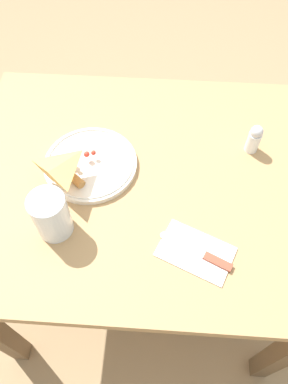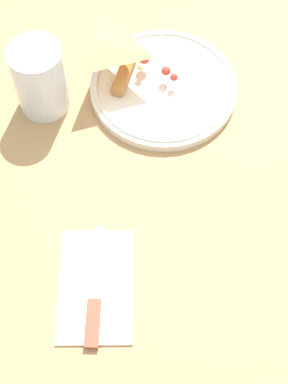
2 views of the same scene
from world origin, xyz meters
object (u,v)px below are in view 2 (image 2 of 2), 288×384
(dining_table, at_px, (182,197))
(milk_glass, at_px, (40,80))
(butter_knife, at_px, (95,291))
(plate_pizza, at_px, (161,85))
(napkin_folded, at_px, (96,286))

(dining_table, bearing_deg, milk_glass, 38.89)
(butter_knife, bearing_deg, plate_pizza, -13.45)
(milk_glass, relative_size, napkin_folded, 0.64)
(plate_pizza, height_order, napkin_folded, plate_pizza)
(dining_table, height_order, napkin_folded, napkin_folded)
(plate_pizza, bearing_deg, butter_knife, 141.13)
(napkin_folded, bearing_deg, butter_knife, 154.58)
(milk_glass, bearing_deg, napkin_folded, 173.05)
(napkin_folded, bearing_deg, milk_glass, -6.95)
(plate_pizza, relative_size, butter_knife, 1.44)
(milk_glass, height_order, butter_knife, milk_glass)
(dining_table, bearing_deg, napkin_folded, 122.58)
(milk_glass, distance_m, butter_knife, 0.36)
(milk_glass, xyz_separation_m, butter_knife, (-0.35, 0.05, -0.05))
(milk_glass, xyz_separation_m, napkin_folded, (-0.34, 0.04, -0.06))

